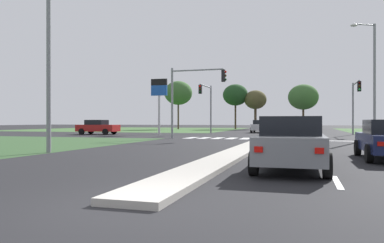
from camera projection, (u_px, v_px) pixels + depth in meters
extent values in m
plane|color=black|center=(273.00, 136.00, 34.73)|extent=(200.00, 200.00, 0.00)
cube|color=#385B2D|center=(136.00, 129.00, 65.54)|extent=(35.00, 35.00, 0.01)
cube|color=#ADA89E|center=(239.00, 151.00, 16.54)|extent=(1.20, 22.00, 0.14)
cube|color=gray|center=(286.00, 130.00, 58.67)|extent=(1.20, 36.00, 0.14)
cube|color=silver|center=(337.00, 182.00, 8.62)|extent=(0.14, 2.00, 0.01)
cube|color=silver|center=(324.00, 158.00, 14.37)|extent=(0.14, 2.00, 0.01)
cube|color=silver|center=(318.00, 147.00, 20.11)|extent=(0.14, 2.00, 0.01)
cube|color=silver|center=(315.00, 142.00, 25.86)|extent=(0.14, 2.00, 0.01)
cube|color=silver|center=(313.00, 138.00, 31.60)|extent=(0.14, 2.00, 0.01)
cube|color=silver|center=(319.00, 141.00, 26.93)|extent=(6.40, 0.50, 0.01)
cube|color=silver|center=(191.00, 138.00, 31.60)|extent=(0.70, 2.80, 0.01)
cube|color=silver|center=(204.00, 138.00, 31.26)|extent=(0.70, 2.80, 0.01)
cube|color=silver|center=(218.00, 138.00, 30.93)|extent=(0.70, 2.80, 0.01)
cube|color=silver|center=(231.00, 138.00, 30.60)|extent=(0.70, 2.80, 0.01)
cube|color=silver|center=(245.00, 139.00, 30.27)|extent=(0.70, 2.80, 0.01)
cube|color=silver|center=(260.00, 139.00, 29.94)|extent=(0.70, 2.80, 0.01)
cube|color=silver|center=(274.00, 139.00, 29.61)|extent=(0.70, 2.80, 0.01)
cube|color=black|center=(297.00, 135.00, 19.57)|extent=(1.85, 4.22, 0.77)
cube|color=black|center=(297.00, 122.00, 19.42)|extent=(1.63, 1.94, 0.52)
cube|color=red|center=(281.00, 134.00, 17.73)|extent=(0.20, 0.04, 0.14)
cube|color=red|center=(312.00, 135.00, 17.32)|extent=(0.20, 0.04, 0.14)
cylinder|color=black|center=(281.00, 140.00, 21.13)|extent=(0.22, 0.64, 0.64)
cylinder|color=black|center=(315.00, 141.00, 20.59)|extent=(0.22, 0.64, 0.64)
cylinder|color=black|center=(277.00, 143.00, 18.54)|extent=(0.22, 0.64, 0.64)
cylinder|color=black|center=(317.00, 144.00, 18.01)|extent=(0.22, 0.64, 0.64)
cube|color=red|center=(381.00, 144.00, 11.74)|extent=(0.20, 0.04, 0.14)
cylinder|color=black|center=(358.00, 148.00, 15.35)|extent=(0.22, 0.64, 0.64)
cylinder|color=black|center=(369.00, 154.00, 12.59)|extent=(0.22, 0.64, 0.64)
cube|color=silver|center=(271.00, 126.00, 59.93)|extent=(1.76, 4.16, 0.68)
cube|color=black|center=(271.00, 122.00, 60.08)|extent=(1.55, 1.91, 0.52)
cube|color=red|center=(276.00, 125.00, 61.75)|extent=(0.20, 0.04, 0.14)
cube|color=red|center=(268.00, 125.00, 62.14)|extent=(0.20, 0.04, 0.14)
cylinder|color=black|center=(276.00, 128.00, 58.41)|extent=(0.22, 0.64, 0.64)
cylinder|color=black|center=(264.00, 128.00, 58.91)|extent=(0.22, 0.64, 0.64)
cylinder|color=black|center=(277.00, 128.00, 60.96)|extent=(0.22, 0.64, 0.64)
cylinder|color=black|center=(266.00, 128.00, 61.46)|extent=(0.22, 0.64, 0.64)
cube|color=#A31919|center=(98.00, 128.00, 39.84)|extent=(4.40, 1.81, 0.71)
cube|color=black|center=(97.00, 122.00, 39.88)|extent=(2.03, 1.59, 0.52)
cube|color=red|center=(83.00, 127.00, 41.14)|extent=(0.04, 0.20, 0.14)
cube|color=red|center=(76.00, 127.00, 39.82)|extent=(0.04, 0.20, 0.14)
cylinder|color=black|center=(114.00, 131.00, 40.30)|extent=(0.64, 0.22, 0.64)
cylinder|color=black|center=(105.00, 132.00, 38.57)|extent=(0.64, 0.22, 0.64)
cylinder|color=black|center=(91.00, 131.00, 41.11)|extent=(0.64, 0.22, 0.64)
cylinder|color=black|center=(82.00, 132.00, 39.38)|extent=(0.64, 0.22, 0.64)
cube|color=slate|center=(291.00, 147.00, 10.78)|extent=(1.79, 4.41, 0.70)
cube|color=black|center=(291.00, 126.00, 10.63)|extent=(1.58, 2.03, 0.52)
cube|color=red|center=(258.00, 149.00, 8.85)|extent=(0.20, 0.04, 0.14)
cube|color=red|center=(319.00, 151.00, 8.45)|extent=(0.20, 0.04, 0.14)
cylinder|color=black|center=(265.00, 154.00, 12.39)|extent=(0.22, 0.64, 0.64)
cylinder|color=black|center=(322.00, 156.00, 11.87)|extent=(0.22, 0.64, 0.64)
cylinder|color=black|center=(254.00, 163.00, 9.69)|extent=(0.22, 0.64, 0.64)
cylinder|color=black|center=(327.00, 166.00, 9.17)|extent=(0.22, 0.64, 0.64)
cube|color=#B7B7BC|center=(260.00, 127.00, 46.13)|extent=(1.84, 4.40, 0.72)
cube|color=black|center=(261.00, 122.00, 46.27)|extent=(1.62, 2.03, 0.52)
cube|color=red|center=(268.00, 126.00, 48.05)|extent=(0.20, 0.04, 0.14)
cube|color=red|center=(257.00, 126.00, 48.45)|extent=(0.20, 0.04, 0.14)
cylinder|color=black|center=(267.00, 130.00, 44.51)|extent=(0.22, 0.64, 0.64)
cylinder|color=black|center=(251.00, 130.00, 45.04)|extent=(0.22, 0.64, 0.64)
cylinder|color=black|center=(269.00, 130.00, 47.21)|extent=(0.22, 0.64, 0.64)
cylinder|color=black|center=(254.00, 130.00, 47.74)|extent=(0.22, 0.64, 0.64)
cylinder|color=gray|center=(353.00, 109.00, 38.86)|extent=(0.18, 0.18, 5.40)
cylinder|color=gray|center=(356.00, 83.00, 36.62)|extent=(0.12, 4.66, 0.12)
cube|color=black|center=(359.00, 86.00, 34.39)|extent=(0.32, 0.26, 0.95)
sphere|color=#360503|center=(359.00, 83.00, 34.23)|extent=(0.20, 0.20, 0.20)
sphere|color=#3A2405|center=(359.00, 86.00, 34.23)|extent=(0.20, 0.20, 0.20)
sphere|color=green|center=(359.00, 89.00, 34.23)|extent=(0.20, 0.20, 0.20)
cylinder|color=gray|center=(211.00, 110.00, 43.24)|extent=(0.18, 0.18, 5.51)
cylinder|color=gray|center=(206.00, 86.00, 41.05)|extent=(0.12, 4.57, 0.12)
cube|color=black|center=(200.00, 89.00, 38.86)|extent=(0.32, 0.26, 0.95)
sphere|color=red|center=(200.00, 86.00, 38.70)|extent=(0.20, 0.20, 0.20)
sphere|color=#3A2405|center=(200.00, 89.00, 38.70)|extent=(0.20, 0.20, 0.20)
sphere|color=black|center=(200.00, 92.00, 38.71)|extent=(0.20, 0.20, 0.20)
cylinder|color=gray|center=(172.00, 103.00, 30.60)|extent=(0.18, 0.18, 5.76)
cylinder|color=gray|center=(197.00, 70.00, 29.98)|extent=(4.27, 0.12, 0.12)
cube|color=black|center=(223.00, 76.00, 29.36)|extent=(0.26, 0.32, 0.95)
sphere|color=red|center=(225.00, 72.00, 29.32)|extent=(0.20, 0.20, 0.20)
sphere|color=#3A2405|center=(225.00, 76.00, 29.32)|extent=(0.20, 0.20, 0.20)
sphere|color=black|center=(225.00, 79.00, 29.32)|extent=(0.20, 0.20, 0.20)
cylinder|color=gray|center=(49.00, 63.00, 16.74)|extent=(0.20, 0.20, 8.03)
cylinder|color=gray|center=(375.00, 81.00, 30.18)|extent=(0.20, 0.20, 9.27)
cylinder|color=gray|center=(364.00, 25.00, 30.03)|extent=(1.68, 0.90, 0.10)
ellipsoid|color=#B2B2A8|center=(354.00, 25.00, 29.88)|extent=(0.56, 0.28, 0.20)
cylinder|color=#4C4C4C|center=(278.00, 129.00, 45.38)|extent=(0.16, 0.16, 0.73)
cylinder|color=#4C4C4C|center=(278.00, 123.00, 45.38)|extent=(0.34, 0.34, 0.76)
sphere|color=tan|center=(278.00, 119.00, 45.37)|extent=(0.21, 0.21, 0.21)
cylinder|color=silver|center=(159.00, 115.00, 40.39)|extent=(0.24, 0.24, 4.18)
cube|color=#194CA5|center=(159.00, 90.00, 40.38)|extent=(1.80, 0.24, 1.10)
cube|color=black|center=(159.00, 82.00, 40.38)|extent=(1.80, 0.24, 0.70)
cylinder|color=#423323|center=(178.00, 115.00, 66.03)|extent=(0.28, 0.28, 5.04)
ellipsoid|color=#38602D|center=(178.00, 93.00, 66.03)|extent=(4.94, 4.94, 4.20)
cylinder|color=#423323|center=(235.00, 115.00, 66.43)|extent=(0.31, 0.31, 4.85)
ellipsoid|color=#1E421E|center=(235.00, 95.00, 66.43)|extent=(4.46, 4.46, 3.79)
cylinder|color=#423323|center=(255.00, 117.00, 65.41)|extent=(0.44, 0.44, 4.11)
ellipsoid|color=#4C4728|center=(255.00, 100.00, 65.41)|extent=(3.87, 3.87, 3.29)
cylinder|color=#423323|center=(303.00, 117.00, 61.61)|extent=(0.34, 0.34, 4.05)
ellipsoid|color=#38602D|center=(303.00, 97.00, 61.60)|extent=(4.91, 4.91, 4.17)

